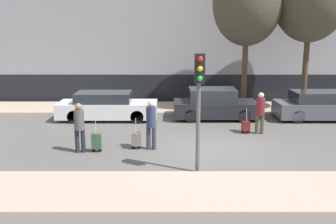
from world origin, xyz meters
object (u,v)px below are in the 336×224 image
(trolley_left, at_px, (95,141))
(pedestrian_center, at_px, (150,122))
(parked_car_2, at_px, (318,106))
(trolley_center, at_px, (135,139))
(trolley_right, at_px, (245,126))
(pedestrian_left, at_px, (78,125))
(traffic_light, at_px, (198,89))
(bare_tree_near_crossing, at_px, (246,4))
(pedestrian_right, at_px, (259,110))
(parked_car_0, at_px, (106,107))
(parked_car_1, at_px, (213,105))

(trolley_left, bearing_deg, pedestrian_center, 8.15)
(parked_car_2, bearing_deg, trolley_center, -151.21)
(trolley_left, distance_m, trolley_right, 6.14)
(pedestrian_left, distance_m, traffic_light, 4.62)
(bare_tree_near_crossing, bearing_deg, pedestrian_right, -92.09)
(parked_car_0, bearing_deg, trolley_left, -85.24)
(pedestrian_right, relative_size, traffic_light, 0.49)
(parked_car_2, relative_size, trolley_right, 3.94)
(pedestrian_left, xyz_separation_m, bare_tree_near_crossing, (6.90, 6.64, 4.43))
(bare_tree_near_crossing, bearing_deg, trolley_left, -134.03)
(parked_car_1, distance_m, pedestrian_right, 3.11)
(trolley_center, bearing_deg, parked_car_2, 28.79)
(trolley_right, height_order, traffic_light, traffic_light)
(pedestrian_left, height_order, trolley_center, pedestrian_left)
(bare_tree_near_crossing, bearing_deg, pedestrian_left, -136.12)
(parked_car_0, height_order, pedestrian_left, pedestrian_left)
(traffic_light, bearing_deg, bare_tree_near_crossing, 70.72)
(pedestrian_right, bearing_deg, traffic_light, -116.97)
(parked_car_1, relative_size, pedestrian_right, 2.31)
(traffic_light, bearing_deg, trolley_left, 148.79)
(pedestrian_center, distance_m, bare_tree_near_crossing, 8.90)
(trolley_center, bearing_deg, trolley_left, -165.79)
(parked_car_0, height_order, trolley_center, parked_car_0)
(trolley_center, height_order, traffic_light, traffic_light)
(parked_car_1, distance_m, traffic_light, 7.42)
(trolley_left, relative_size, pedestrian_center, 0.68)
(trolley_right, bearing_deg, pedestrian_right, -6.14)
(parked_car_0, bearing_deg, parked_car_2, 0.07)
(trolley_left, relative_size, trolley_right, 1.15)
(parked_car_1, xyz_separation_m, trolley_center, (-3.35, -4.70, -0.32))
(parked_car_2, distance_m, trolley_left, 10.78)
(parked_car_2, xyz_separation_m, pedestrian_left, (-10.15, -4.95, 0.35))
(parked_car_2, height_order, trolley_center, parked_car_2)
(pedestrian_center, distance_m, traffic_light, 3.11)
(pedestrian_center, bearing_deg, trolley_right, 36.71)
(parked_car_1, bearing_deg, bare_tree_near_crossing, 42.57)
(parked_car_2, xyz_separation_m, pedestrian_right, (-3.41, -2.54, 0.33))
(trolley_right, xyz_separation_m, traffic_light, (-2.31, -4.42, 2.19))
(pedestrian_center, height_order, trolley_center, pedestrian_center)
(trolley_left, bearing_deg, parked_car_0, 94.76)
(pedestrian_center, bearing_deg, parked_car_0, 123.74)
(traffic_light, bearing_deg, pedestrian_left, 153.22)
(trolley_left, height_order, bare_tree_near_crossing, bare_tree_near_crossing)
(trolley_center, xyz_separation_m, pedestrian_right, (4.86, 2.00, 0.62))
(parked_car_1, height_order, pedestrian_right, pedestrian_right)
(parked_car_1, xyz_separation_m, trolley_right, (0.97, -2.64, -0.36))
(parked_car_0, relative_size, pedestrian_left, 2.67)
(traffic_light, bearing_deg, pedestrian_right, 56.81)
(trolley_left, distance_m, traffic_light, 4.45)
(trolley_left, relative_size, traffic_light, 0.34)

